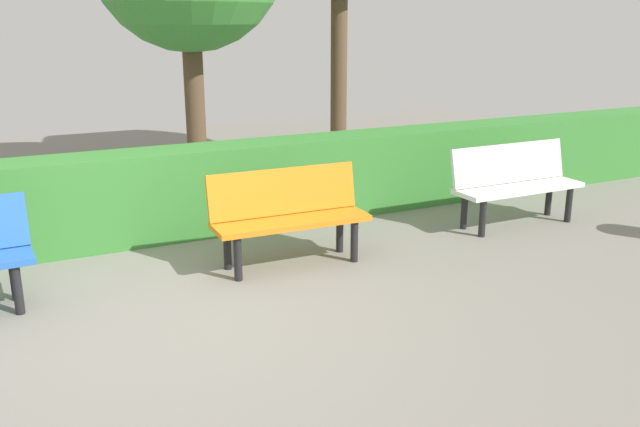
# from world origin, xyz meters

# --- Properties ---
(ground_plane) EXTENTS (18.17, 18.17, 0.00)m
(ground_plane) POSITION_xyz_m (0.00, 0.00, 0.00)
(ground_plane) COLOR gray
(bench_white) EXTENTS (1.49, 0.47, 0.86)m
(bench_white) POSITION_xyz_m (-4.04, -0.76, 0.48)
(bench_white) COLOR white
(bench_white) RESTS_ON ground_plane
(bench_orange) EXTENTS (1.43, 0.50, 0.86)m
(bench_orange) POSITION_xyz_m (-1.35, -0.71, 0.48)
(bench_orange) COLOR orange
(bench_orange) RESTS_ON ground_plane
(hedge_row) EXTENTS (14.17, 0.57, 0.90)m
(hedge_row) POSITION_xyz_m (-1.22, -1.98, 0.45)
(hedge_row) COLOR #387F33
(hedge_row) RESTS_ON ground_plane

